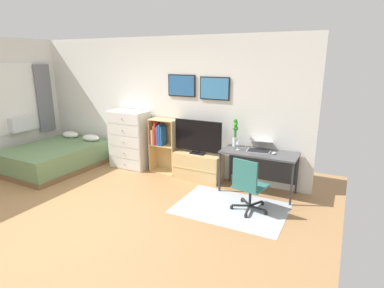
# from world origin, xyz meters

# --- Properties ---
(ground_plane) EXTENTS (7.20, 7.20, 0.00)m
(ground_plane) POSITION_xyz_m (0.00, 0.00, 0.00)
(ground_plane) COLOR #A87A4C
(wall_back_with_posters) EXTENTS (6.12, 0.09, 2.70)m
(wall_back_with_posters) POSITION_xyz_m (0.01, 2.43, 1.36)
(wall_back_with_posters) COLOR silver
(wall_back_with_posters) RESTS_ON ground_plane
(area_rug) EXTENTS (1.70, 1.20, 0.01)m
(area_rug) POSITION_xyz_m (1.99, 1.29, 0.00)
(area_rug) COLOR #B2B7BC
(area_rug) RESTS_ON ground_plane
(bed) EXTENTS (1.53, 1.99, 0.62)m
(bed) POSITION_xyz_m (-2.02, 1.39, 0.25)
(bed) COLOR brown
(bed) RESTS_ON ground_plane
(dresser) EXTENTS (0.84, 0.46, 1.23)m
(dresser) POSITION_xyz_m (-0.63, 2.15, 0.61)
(dresser) COLOR silver
(dresser) RESTS_ON ground_plane
(bookshelf) EXTENTS (0.56, 0.30, 1.11)m
(bookshelf) POSITION_xyz_m (0.14, 2.22, 0.65)
(bookshelf) COLOR tan
(bookshelf) RESTS_ON ground_plane
(tv_stand) EXTENTS (0.93, 0.41, 0.52)m
(tv_stand) POSITION_xyz_m (0.99, 2.17, 0.26)
(tv_stand) COLOR tan
(tv_stand) RESTS_ON ground_plane
(television) EXTENTS (0.96, 0.16, 0.65)m
(television) POSITION_xyz_m (0.99, 2.15, 0.85)
(television) COLOR black
(television) RESTS_ON tv_stand
(desk) EXTENTS (1.29, 0.58, 0.74)m
(desk) POSITION_xyz_m (2.19, 2.16, 0.60)
(desk) COLOR #4C4C4F
(desk) RESTS_ON ground_plane
(office_chair) EXTENTS (0.58, 0.57, 0.86)m
(office_chair) POSITION_xyz_m (2.25, 1.29, 0.46)
(office_chair) COLOR #232326
(office_chair) RESTS_ON ground_plane
(laptop) EXTENTS (0.42, 0.45, 0.17)m
(laptop) POSITION_xyz_m (2.16, 2.20, 0.81)
(laptop) COLOR #B7B7BC
(laptop) RESTS_ON desk
(computer_mouse) EXTENTS (0.06, 0.10, 0.03)m
(computer_mouse) POSITION_xyz_m (2.44, 2.08, 0.76)
(computer_mouse) COLOR silver
(computer_mouse) RESTS_ON desk
(bamboo_vase) EXTENTS (0.10, 0.10, 0.50)m
(bamboo_vase) POSITION_xyz_m (1.69, 2.25, 1.00)
(bamboo_vase) COLOR silver
(bamboo_vase) RESTS_ON desk
(wine_glass) EXTENTS (0.07, 0.07, 0.18)m
(wine_glass) POSITION_xyz_m (1.82, 2.03, 0.87)
(wine_glass) COLOR silver
(wine_glass) RESTS_ON desk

